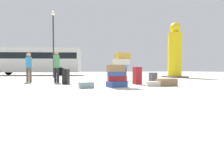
% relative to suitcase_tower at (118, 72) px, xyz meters
% --- Properties ---
extents(ground_plane, '(80.00, 80.00, 0.00)m').
position_rel_suitcase_tower_xyz_m(ground_plane, '(-0.25, -0.06, -0.59)').
color(ground_plane, '#ADA89E').
extents(suitcase_tower, '(0.93, 0.65, 1.33)m').
position_rel_suitcase_tower_xyz_m(suitcase_tower, '(0.00, 0.00, 0.00)').
color(suitcase_tower, '#334F99').
rests_on(suitcase_tower, ground).
extents(suitcase_maroon_foreground_far, '(0.32, 0.36, 0.79)m').
position_rel_suitcase_tower_xyz_m(suitcase_maroon_foreground_far, '(1.23, 0.89, -0.20)').
color(suitcase_maroon_foreground_far, maroon).
rests_on(suitcase_maroon_foreground_far, ground).
extents(suitcase_charcoal_right_side, '(0.29, 0.45, 0.53)m').
position_rel_suitcase_tower_xyz_m(suitcase_charcoal_right_side, '(2.10, 0.99, -0.33)').
color(suitcase_charcoal_right_side, '#4C4C51').
rests_on(suitcase_charcoal_right_side, ground).
extents(suitcase_black_left_side, '(0.36, 0.47, 0.69)m').
position_rel_suitcase_tower_xyz_m(suitcase_black_left_side, '(-1.89, 2.00, -0.24)').
color(suitcase_black_left_side, black).
rests_on(suitcase_black_left_side, ground).
extents(suitcase_cream_upright_blue, '(0.63, 0.46, 0.19)m').
position_rel_suitcase_tower_xyz_m(suitcase_cream_upright_blue, '(1.47, -0.12, -0.50)').
color(suitcase_cream_upright_blue, beige).
rests_on(suitcase_cream_upright_blue, ground).
extents(suitcase_brown_foreground_near, '(0.80, 0.40, 0.30)m').
position_rel_suitcase_tower_xyz_m(suitcase_brown_foreground_near, '(2.05, -0.18, -0.44)').
color(suitcase_brown_foreground_near, olive).
rests_on(suitcase_brown_foreground_near, ground).
extents(suitcase_slate_white_trunk, '(0.54, 0.37, 0.21)m').
position_rel_suitcase_tower_xyz_m(suitcase_slate_white_trunk, '(-1.23, -0.05, -0.48)').
color(suitcase_slate_white_trunk, gray).
rests_on(suitcase_slate_white_trunk, ground).
extents(person_bearded_onlooker, '(0.30, 0.34, 1.55)m').
position_rel_suitcase_tower_xyz_m(person_bearded_onlooker, '(1.69, 3.59, 0.34)').
color(person_bearded_onlooker, black).
rests_on(person_bearded_onlooker, ground).
extents(person_tourist_with_camera, '(0.30, 0.30, 1.63)m').
position_rel_suitcase_tower_xyz_m(person_tourist_with_camera, '(-2.33, 2.99, 0.38)').
color(person_tourist_with_camera, black).
rests_on(person_tourist_with_camera, ground).
extents(person_passerby_in_red, '(0.30, 0.30, 1.56)m').
position_rel_suitcase_tower_xyz_m(person_passerby_in_red, '(-3.74, 3.67, 0.34)').
color(person_passerby_in_red, brown).
rests_on(person_passerby_in_red, ground).
extents(yellow_dummy_statue, '(1.59, 1.59, 4.66)m').
position_rel_suitcase_tower_xyz_m(yellow_dummy_statue, '(7.21, 6.08, 1.50)').
color(yellow_dummy_statue, yellow).
rests_on(yellow_dummy_statue, ground).
extents(parked_bus, '(11.26, 5.19, 3.15)m').
position_rel_suitcase_tower_xyz_m(parked_bus, '(-5.33, 15.70, 1.25)').
color(parked_bus, silver).
rests_on(parked_bus, ground).
extents(lamp_post, '(0.36, 0.36, 5.65)m').
position_rel_suitcase_tower_xyz_m(lamp_post, '(-2.74, 9.19, 3.14)').
color(lamp_post, '#333338').
rests_on(lamp_post, ground).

